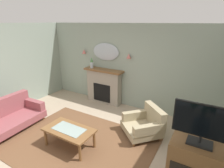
{
  "coord_description": "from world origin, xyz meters",
  "views": [
    {
      "loc": [
        2.37,
        -2.38,
        2.64
      ],
      "look_at": [
        0.17,
        1.38,
        1.12
      ],
      "focal_mm": 28.94,
      "sensor_mm": 36.0,
      "label": 1
    }
  ],
  "objects_px": {
    "fireplace": "(104,86)",
    "mantel_vase_left": "(92,63)",
    "floral_couch": "(6,118)",
    "wall_sconce_right": "(129,56)",
    "armchair_near_fireplace": "(145,124)",
    "wall_mirror": "(106,52)",
    "tv_flatscreen": "(203,124)",
    "coffee_table": "(69,131)",
    "tv_cabinet": "(195,166)",
    "wall_sconce_left": "(84,52)"
  },
  "relations": [
    {
      "from": "fireplace",
      "to": "mantel_vase_left",
      "type": "relative_size",
      "value": 3.82
    },
    {
      "from": "fireplace",
      "to": "floral_couch",
      "type": "distance_m",
      "value": 2.96
    },
    {
      "from": "wall_sconce_right",
      "to": "floral_couch",
      "type": "bearing_deg",
      "value": -127.41
    },
    {
      "from": "mantel_vase_left",
      "to": "armchair_near_fireplace",
      "type": "relative_size",
      "value": 0.31
    },
    {
      "from": "wall_mirror",
      "to": "armchair_near_fireplace",
      "type": "height_order",
      "value": "wall_mirror"
    },
    {
      "from": "floral_couch",
      "to": "tv_flatscreen",
      "type": "bearing_deg",
      "value": 6.53
    },
    {
      "from": "mantel_vase_left",
      "to": "tv_flatscreen",
      "type": "bearing_deg",
      "value": -30.93
    },
    {
      "from": "wall_mirror",
      "to": "mantel_vase_left",
      "type": "bearing_deg",
      "value": -159.3
    },
    {
      "from": "wall_mirror",
      "to": "coffee_table",
      "type": "bearing_deg",
      "value": -75.95
    },
    {
      "from": "fireplace",
      "to": "armchair_near_fireplace",
      "type": "relative_size",
      "value": 1.19
    },
    {
      "from": "coffee_table",
      "to": "fireplace",
      "type": "bearing_deg",
      "value": 104.86
    },
    {
      "from": "tv_cabinet",
      "to": "tv_flatscreen",
      "type": "distance_m",
      "value": 0.8
    },
    {
      "from": "mantel_vase_left",
      "to": "floral_couch",
      "type": "height_order",
      "value": "mantel_vase_left"
    },
    {
      "from": "wall_sconce_left",
      "to": "tv_cabinet",
      "type": "distance_m",
      "value": 4.71
    },
    {
      "from": "armchair_near_fireplace",
      "to": "wall_sconce_left",
      "type": "bearing_deg",
      "value": 156.5
    },
    {
      "from": "wall_sconce_right",
      "to": "armchair_near_fireplace",
      "type": "height_order",
      "value": "wall_sconce_right"
    },
    {
      "from": "coffee_table",
      "to": "wall_sconce_right",
      "type": "bearing_deg",
      "value": 84.83
    },
    {
      "from": "wall_mirror",
      "to": "armchair_near_fireplace",
      "type": "relative_size",
      "value": 0.84
    },
    {
      "from": "mantel_vase_left",
      "to": "tv_cabinet",
      "type": "xyz_separation_m",
      "value": [
        3.57,
        -2.12,
        -0.88
      ]
    },
    {
      "from": "wall_sconce_right",
      "to": "tv_cabinet",
      "type": "xyz_separation_m",
      "value": [
        2.27,
        -2.24,
        -1.21
      ]
    },
    {
      "from": "wall_mirror",
      "to": "tv_flatscreen",
      "type": "relative_size",
      "value": 1.14
    },
    {
      "from": "fireplace",
      "to": "coffee_table",
      "type": "relative_size",
      "value": 1.24
    },
    {
      "from": "floral_couch",
      "to": "armchair_near_fireplace",
      "type": "xyz_separation_m",
      "value": [
        3.16,
        1.56,
        -0.01
      ]
    },
    {
      "from": "fireplace",
      "to": "coffee_table",
      "type": "distance_m",
      "value": 2.45
    },
    {
      "from": "floral_couch",
      "to": "wall_mirror",
      "type": "bearing_deg",
      "value": 65.84
    },
    {
      "from": "fireplace",
      "to": "tv_flatscreen",
      "type": "height_order",
      "value": "tv_flatscreen"
    },
    {
      "from": "coffee_table",
      "to": "tv_flatscreen",
      "type": "distance_m",
      "value": 2.64
    },
    {
      "from": "floral_couch",
      "to": "tv_cabinet",
      "type": "height_order",
      "value": "tv_cabinet"
    },
    {
      "from": "mantel_vase_left",
      "to": "floral_couch",
      "type": "distance_m",
      "value": 2.94
    },
    {
      "from": "wall_sconce_left",
      "to": "armchair_near_fireplace",
      "type": "relative_size",
      "value": 0.12
    },
    {
      "from": "tv_cabinet",
      "to": "wall_sconce_left",
      "type": "bearing_deg",
      "value": 150.58
    },
    {
      "from": "floral_couch",
      "to": "armchair_near_fireplace",
      "type": "relative_size",
      "value": 1.53
    },
    {
      "from": "wall_mirror",
      "to": "tv_cabinet",
      "type": "height_order",
      "value": "wall_mirror"
    },
    {
      "from": "mantel_vase_left",
      "to": "wall_mirror",
      "type": "xyz_separation_m",
      "value": [
        0.45,
        0.17,
        0.37
      ]
    },
    {
      "from": "wall_sconce_right",
      "to": "coffee_table",
      "type": "distance_m",
      "value": 2.78
    },
    {
      "from": "wall_sconce_right",
      "to": "coffee_table",
      "type": "xyz_separation_m",
      "value": [
        -0.22,
        -2.46,
        -1.28
      ]
    },
    {
      "from": "wall_sconce_left",
      "to": "mantel_vase_left",
      "type": "bearing_deg",
      "value": -16.7
    },
    {
      "from": "fireplace",
      "to": "wall_sconce_left",
      "type": "bearing_deg",
      "value": 173.84
    },
    {
      "from": "tv_flatscreen",
      "to": "mantel_vase_left",
      "type": "bearing_deg",
      "value": 149.07
    },
    {
      "from": "mantel_vase_left",
      "to": "wall_sconce_right",
      "type": "height_order",
      "value": "wall_sconce_right"
    },
    {
      "from": "mantel_vase_left",
      "to": "wall_sconce_left",
      "type": "height_order",
      "value": "wall_sconce_left"
    },
    {
      "from": "fireplace",
      "to": "wall_mirror",
      "type": "distance_m",
      "value": 1.15
    },
    {
      "from": "fireplace",
      "to": "mantel_vase_left",
      "type": "xyz_separation_m",
      "value": [
        -0.45,
        -0.03,
        0.76
      ]
    },
    {
      "from": "wall_sconce_right",
      "to": "coffee_table",
      "type": "relative_size",
      "value": 0.13
    },
    {
      "from": "wall_mirror",
      "to": "tv_cabinet",
      "type": "bearing_deg",
      "value": -36.26
    },
    {
      "from": "tv_cabinet",
      "to": "armchair_near_fireplace",
      "type": "bearing_deg",
      "value": 139.48
    },
    {
      "from": "wall_mirror",
      "to": "wall_sconce_right",
      "type": "distance_m",
      "value": 0.85
    },
    {
      "from": "fireplace",
      "to": "armchair_near_fireplace",
      "type": "height_order",
      "value": "fireplace"
    },
    {
      "from": "wall_sconce_left",
      "to": "floral_couch",
      "type": "distance_m",
      "value": 3.1
    },
    {
      "from": "fireplace",
      "to": "wall_sconce_left",
      "type": "xyz_separation_m",
      "value": [
        -0.85,
        0.09,
        1.09
      ]
    }
  ]
}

